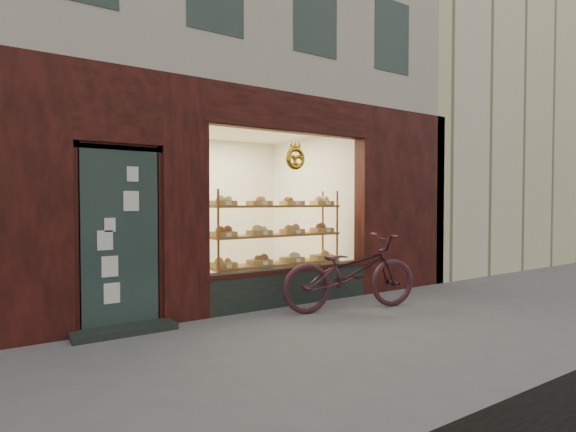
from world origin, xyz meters
TOP-DOWN VIEW (x-y plane):
  - ground at (0.00, 0.00)m, footprint 90.00×90.00m
  - neighbor_right at (9.60, 5.50)m, footprint 12.00×7.00m
  - display_shelf at (0.45, 2.55)m, footprint 2.20×0.45m
  - bicycle at (0.95, 1.36)m, footprint 2.14×1.15m

SIDE VIEW (x-z plane):
  - ground at x=0.00m, z-range 0.00..0.00m
  - bicycle at x=0.95m, z-range 0.00..1.07m
  - display_shelf at x=0.45m, z-range 0.01..1.71m
  - neighbor_right at x=9.60m, z-range 0.00..9.00m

